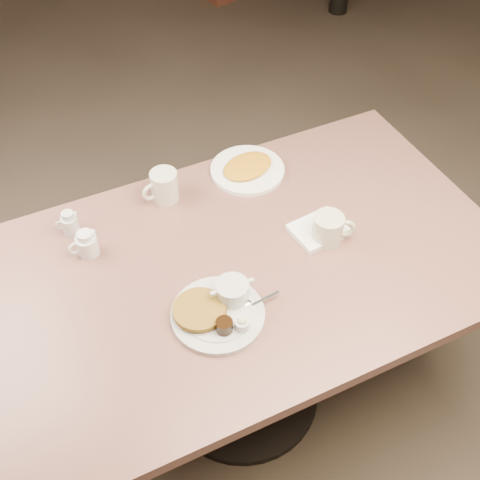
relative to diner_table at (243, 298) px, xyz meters
name	(u,v)px	position (x,y,z in m)	size (l,w,h in m)	color
room	(244,53)	(0.00, 0.00, 0.82)	(7.04, 8.04, 2.84)	#4C3F33
diner_table	(243,298)	(0.00, 0.00, 0.00)	(1.50, 0.90, 0.75)	#84564C
main_plate	(218,309)	(-0.14, -0.13, 0.19)	(0.30, 0.26, 0.07)	#B7B7B3
coffee_mug_near	(329,228)	(0.26, -0.03, 0.22)	(0.13, 0.12, 0.09)	beige
napkin	(319,230)	(0.25, 0.01, 0.18)	(0.17, 0.14, 0.02)	white
coffee_mug_far	(164,186)	(-0.11, 0.34, 0.22)	(0.13, 0.10, 0.10)	beige
creamer_left	(86,244)	(-0.38, 0.22, 0.21)	(0.09, 0.08, 0.08)	silver
creamer_right	(70,224)	(-0.41, 0.32, 0.21)	(0.07, 0.06, 0.08)	silver
hash_plate	(247,169)	(0.18, 0.34, 0.18)	(0.29, 0.29, 0.04)	white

